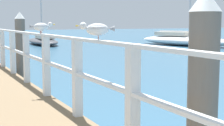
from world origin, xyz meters
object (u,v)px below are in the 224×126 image
at_px(boat_0, 43,40).
at_px(seagull_background, 41,26).
at_px(dock_piling_far, 21,48).
at_px(seagull_foreground, 97,29).
at_px(dock_piling_near, 202,104).
at_px(boat_1, 184,40).

bearing_deg(boat_0, seagull_background, -101.90).
bearing_deg(seagull_background, dock_piling_far, 175.82).
xyz_separation_m(dock_piling_far, seagull_foreground, (-0.39, -6.13, 0.67)).
bearing_deg(seagull_foreground, dock_piling_far, 19.89).
height_order(dock_piling_near, dock_piling_far, same).
bearing_deg(boat_0, dock_piling_far, -103.88).
height_order(dock_piling_near, boat_1, boat_1).
distance_m(dock_piling_far, seagull_foreground, 6.18).
xyz_separation_m(dock_piling_near, boat_0, (5.46, 24.68, -0.71)).
height_order(seagull_background, boat_0, boat_0).
bearing_deg(boat_1, boat_0, -47.95).
distance_m(dock_piling_near, seagull_background, 4.08).
xyz_separation_m(dock_piling_far, seagull_background, (-0.37, -3.60, 0.67)).
xyz_separation_m(seagull_background, boat_0, (5.83, 20.68, -1.38)).
bearing_deg(dock_piling_near, dock_piling_far, 90.00).
bearing_deg(seagull_background, seagull_foreground, 1.34).
distance_m(seagull_foreground, boat_1, 23.12).
relative_size(dock_piling_near, seagull_background, 4.41).
relative_size(seagull_foreground, boat_0, 0.06).
distance_m(dock_piling_near, boat_1, 23.97).
bearing_deg(seagull_background, boat_0, 165.96).
bearing_deg(boat_0, dock_piling_near, -98.62).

